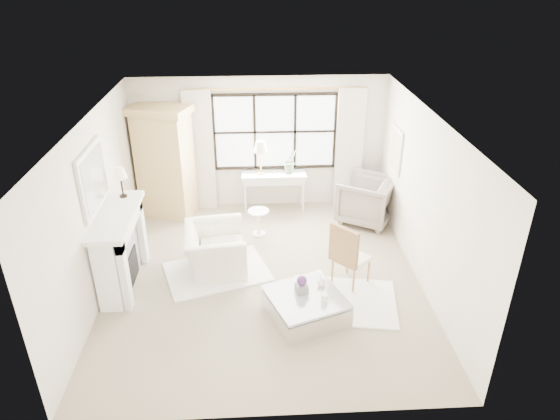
# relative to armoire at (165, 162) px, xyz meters

# --- Properties ---
(floor) EXTENTS (5.50, 5.50, 0.00)m
(floor) POSITION_rel_armoire_xyz_m (1.87, -2.40, -1.14)
(floor) COLOR tan
(floor) RESTS_ON ground
(ceiling) EXTENTS (5.50, 5.50, 0.00)m
(ceiling) POSITION_rel_armoire_xyz_m (1.87, -2.40, 1.56)
(ceiling) COLOR white
(ceiling) RESTS_ON ground
(wall_back) EXTENTS (5.00, 0.00, 5.00)m
(wall_back) POSITION_rel_armoire_xyz_m (1.87, 0.35, 0.21)
(wall_back) COLOR silver
(wall_back) RESTS_ON ground
(wall_front) EXTENTS (5.00, 0.00, 5.00)m
(wall_front) POSITION_rel_armoire_xyz_m (1.87, -5.15, 0.21)
(wall_front) COLOR white
(wall_front) RESTS_ON ground
(wall_left) EXTENTS (0.00, 5.50, 5.50)m
(wall_left) POSITION_rel_armoire_xyz_m (-0.63, -2.40, 0.21)
(wall_left) COLOR silver
(wall_left) RESTS_ON ground
(wall_right) EXTENTS (0.00, 5.50, 5.50)m
(wall_right) POSITION_rel_armoire_xyz_m (4.37, -2.40, 0.21)
(wall_right) COLOR silver
(wall_right) RESTS_ON ground
(window_pane) EXTENTS (2.40, 0.02, 1.50)m
(window_pane) POSITION_rel_armoire_xyz_m (2.17, 0.33, 0.46)
(window_pane) COLOR silver
(window_pane) RESTS_ON wall_back
(window_frame) EXTENTS (2.50, 0.04, 1.50)m
(window_frame) POSITION_rel_armoire_xyz_m (2.17, 0.32, 0.46)
(window_frame) COLOR black
(window_frame) RESTS_ON wall_back
(curtain_rod) EXTENTS (3.30, 0.04, 0.04)m
(curtain_rod) POSITION_rel_armoire_xyz_m (2.17, 0.27, 1.33)
(curtain_rod) COLOR #B6893F
(curtain_rod) RESTS_ON wall_back
(curtain_left) EXTENTS (0.55, 0.10, 2.47)m
(curtain_left) POSITION_rel_armoire_xyz_m (0.67, 0.25, 0.10)
(curtain_left) COLOR beige
(curtain_left) RESTS_ON ground
(curtain_right) EXTENTS (0.55, 0.10, 2.47)m
(curtain_right) POSITION_rel_armoire_xyz_m (3.67, 0.25, 0.10)
(curtain_right) COLOR silver
(curtain_right) RESTS_ON ground
(fireplace) EXTENTS (0.58, 1.66, 1.26)m
(fireplace) POSITION_rel_armoire_xyz_m (-0.41, -2.40, -0.49)
(fireplace) COLOR white
(fireplace) RESTS_ON ground
(mirror_frame) EXTENTS (0.05, 1.15, 0.95)m
(mirror_frame) POSITION_rel_armoire_xyz_m (-0.60, -2.40, 0.70)
(mirror_frame) COLOR silver
(mirror_frame) RESTS_ON wall_left
(mirror_glass) EXTENTS (0.02, 1.00, 0.80)m
(mirror_glass) POSITION_rel_armoire_xyz_m (-0.57, -2.40, 0.70)
(mirror_glass) COLOR silver
(mirror_glass) RESTS_ON wall_left
(art_frame) EXTENTS (0.04, 0.62, 0.82)m
(art_frame) POSITION_rel_armoire_xyz_m (4.34, -0.70, 0.41)
(art_frame) COLOR white
(art_frame) RESTS_ON wall_right
(art_canvas) EXTENTS (0.01, 0.52, 0.72)m
(art_canvas) POSITION_rel_armoire_xyz_m (4.32, -0.70, 0.41)
(art_canvas) COLOR beige
(art_canvas) RESTS_ON wall_right
(mantel_lamp) EXTENTS (0.22, 0.22, 0.51)m
(mantel_lamp) POSITION_rel_armoire_xyz_m (-0.38, -1.81, 0.51)
(mantel_lamp) COLOR black
(mantel_lamp) RESTS_ON fireplace
(armoire) EXTENTS (1.29, 1.03, 2.24)m
(armoire) POSITION_rel_armoire_xyz_m (0.00, 0.00, 0.00)
(armoire) COLOR tan
(armoire) RESTS_ON floor
(console_table) EXTENTS (1.30, 0.46, 0.80)m
(console_table) POSITION_rel_armoire_xyz_m (2.13, 0.12, -0.74)
(console_table) COLOR white
(console_table) RESTS_ON floor
(console_lamp) EXTENTS (0.28, 0.28, 0.69)m
(console_lamp) POSITION_rel_armoire_xyz_m (1.87, 0.11, 0.22)
(console_lamp) COLOR #AF7F3C
(console_lamp) RESTS_ON console_table
(orchid_plant) EXTENTS (0.34, 0.31, 0.49)m
(orchid_plant) POSITION_rel_armoire_xyz_m (2.46, 0.13, -0.09)
(orchid_plant) COLOR #566E49
(orchid_plant) RESTS_ON console_table
(side_table) EXTENTS (0.40, 0.40, 0.51)m
(side_table) POSITION_rel_armoire_xyz_m (1.80, -0.95, -0.81)
(side_table) COLOR white
(side_table) RESTS_ON floor
(rug_left) EXTENTS (1.92, 1.61, 0.03)m
(rug_left) POSITION_rel_armoire_xyz_m (1.08, -2.19, -1.13)
(rug_left) COLOR white
(rug_left) RESTS_ON floor
(rug_right) EXTENTS (1.76, 1.43, 0.03)m
(rug_right) POSITION_rel_armoire_xyz_m (3.05, -3.09, -1.12)
(rug_right) COLOR white
(rug_right) RESTS_ON floor
(club_armchair) EXTENTS (1.08, 1.21, 0.72)m
(club_armchair) POSITION_rel_armoire_xyz_m (1.06, -2.04, -0.78)
(club_armchair) COLOR white
(club_armchair) RESTS_ON floor
(wingback_chair) EXTENTS (1.36, 1.35, 0.91)m
(wingback_chair) POSITION_rel_armoire_xyz_m (3.92, -0.51, -0.68)
(wingback_chair) COLOR gray
(wingback_chair) RESTS_ON floor
(french_chair) EXTENTS (0.68, 0.68, 1.08)m
(french_chair) POSITION_rel_armoire_xyz_m (3.22, -2.61, -0.83)
(french_chair) COLOR #A67645
(french_chair) RESTS_ON floor
(coffee_table) EXTENTS (1.29, 1.29, 0.38)m
(coffee_table) POSITION_rel_armoire_xyz_m (2.43, -3.41, -0.96)
(coffee_table) COLOR silver
(coffee_table) RESTS_ON floor
(planter_box) EXTENTS (0.20, 0.20, 0.13)m
(planter_box) POSITION_rel_armoire_xyz_m (2.38, -3.32, -0.70)
(planter_box) COLOR slate
(planter_box) RESTS_ON coffee_table
(planter_flowers) EXTENTS (0.15, 0.15, 0.15)m
(planter_flowers) POSITION_rel_armoire_xyz_m (2.38, -3.32, -0.56)
(planter_flowers) COLOR #532968
(planter_flowers) RESTS_ON planter_box
(pillar_candle) EXTENTS (0.09, 0.09, 0.12)m
(pillar_candle) POSITION_rel_armoire_xyz_m (2.68, -3.56, -0.70)
(pillar_candle) COLOR white
(pillar_candle) RESTS_ON coffee_table
(coffee_vase) EXTENTS (0.15, 0.15, 0.14)m
(coffee_vase) POSITION_rel_armoire_xyz_m (2.68, -3.18, -0.69)
(coffee_vase) COLOR white
(coffee_vase) RESTS_ON coffee_table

